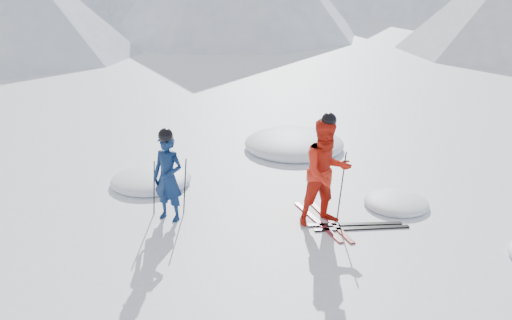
{
  "coord_description": "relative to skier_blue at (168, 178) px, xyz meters",
  "views": [
    {
      "loc": [
        -1.52,
        -8.56,
        4.46
      ],
      "look_at": [
        -1.78,
        0.5,
        1.1
      ],
      "focal_mm": 38.0,
      "sensor_mm": 36.0,
      "label": 1
    }
  ],
  "objects": [
    {
      "name": "snow_lumps",
      "position": [
        2.27,
        2.83,
        -0.81
      ],
      "size": [
        8.47,
        7.19,
        0.55
      ],
      "color": "white",
      "rests_on": "ground"
    },
    {
      "name": "ski_worn_left",
      "position": [
        2.68,
        -0.07,
        -0.8
      ],
      "size": [
        0.78,
        1.59,
        0.03
      ],
      "primitive_type": "cube",
      "rotation": [
        0.0,
        0.0,
        0.42
      ],
      "color": "black",
      "rests_on": "ground"
    },
    {
      "name": "pole_red_left",
      "position": [
        2.5,
        0.18,
        -0.16
      ],
      "size": [
        0.13,
        0.1,
        1.29
      ],
      "primitive_type": "cylinder",
      "rotation": [
        0.06,
        0.08,
        0.0
      ],
      "color": "black",
      "rests_on": "ground"
    },
    {
      "name": "ground",
      "position": [
        3.35,
        -0.33,
        -0.81
      ],
      "size": [
        160.0,
        160.0,
        0.0
      ],
      "primitive_type": "plane",
      "color": "white",
      "rests_on": "ground"
    },
    {
      "name": "skier_red",
      "position": [
        2.8,
        -0.07,
        0.16
      ],
      "size": [
        1.15,
        1.04,
        1.94
      ],
      "primitive_type": "imported",
      "rotation": [
        0.0,
        0.0,
        0.39
      ],
      "color": "red",
      "rests_on": "ground"
    },
    {
      "name": "ski_loose_b",
      "position": [
        3.45,
        -0.31,
        -0.8
      ],
      "size": [
        1.7,
        0.29,
        0.03
      ],
      "primitive_type": "cube",
      "rotation": [
        0.0,
        0.0,
        1.69
      ],
      "color": "black",
      "rests_on": "ground"
    },
    {
      "name": "pole_red_right",
      "position": [
        3.1,
        0.08,
        -0.16
      ],
      "size": [
        0.13,
        0.09,
        1.29
      ],
      "primitive_type": "cylinder",
      "rotation": [
        -0.05,
        0.08,
        0.0
      ],
      "color": "black",
      "rests_on": "ground"
    },
    {
      "name": "ski_worn_right",
      "position": [
        2.92,
        -0.07,
        -0.8
      ],
      "size": [
        0.67,
        1.63,
        0.03
      ],
      "primitive_type": "cube",
      "rotation": [
        0.0,
        0.0,
        0.35
      ],
      "color": "black",
      "rests_on": "ground"
    },
    {
      "name": "pole_blue_left",
      "position": [
        -0.3,
        0.15,
        -0.27
      ],
      "size": [
        0.11,
        0.08,
        1.08
      ],
      "primitive_type": "cylinder",
      "rotation": [
        0.05,
        0.08,
        0.0
      ],
      "color": "black",
      "rests_on": "ground"
    },
    {
      "name": "pole_blue_right",
      "position": [
        0.25,
        0.25,
        -0.27
      ],
      "size": [
        0.11,
        0.07,
        1.08
      ],
      "primitive_type": "cylinder",
      "rotation": [
        -0.04,
        0.08,
        0.0
      ],
      "color": "black",
      "rests_on": "ground"
    },
    {
      "name": "ski_loose_a",
      "position": [
        3.35,
        -0.16,
        -0.8
      ],
      "size": [
        1.7,
        0.23,
        0.03
      ],
      "primitive_type": "cube",
      "rotation": [
        0.0,
        0.0,
        1.65
      ],
      "color": "black",
      "rests_on": "ground"
    },
    {
      "name": "skier_blue",
      "position": [
        0.0,
        0.0,
        0.0
      ],
      "size": [
        0.7,
        0.59,
        1.62
      ],
      "primitive_type": "imported",
      "rotation": [
        0.0,
        0.0,
        -0.42
      ],
      "color": "#0C214B",
      "rests_on": "ground"
    }
  ]
}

